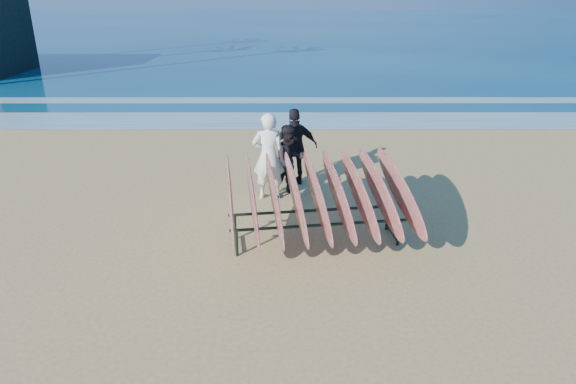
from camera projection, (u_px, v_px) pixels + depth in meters
name	position (u px, v px, depth m)	size (l,w,h in m)	color
ground	(288.00, 259.00, 8.99)	(120.00, 120.00, 0.00)	tan
ocean	(287.00, 27.00, 60.03)	(160.00, 160.00, 0.00)	navy
foam_near	(288.00, 120.00, 18.27)	(160.00, 160.00, 0.00)	white
foam_far	(287.00, 100.00, 21.52)	(160.00, 160.00, 0.00)	white
surfboard_rack	(317.00, 195.00, 9.24)	(3.56, 3.40, 1.59)	black
person_white	(269.00, 156.00, 11.26)	(0.71, 0.47, 1.96)	white
person_dark_a	(290.00, 161.00, 11.44)	(0.80, 0.62, 1.65)	black
person_dark_b	(295.00, 147.00, 12.12)	(1.08, 0.45, 1.83)	black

